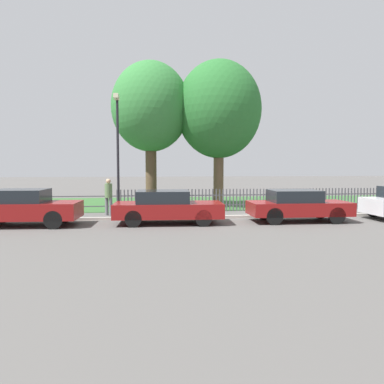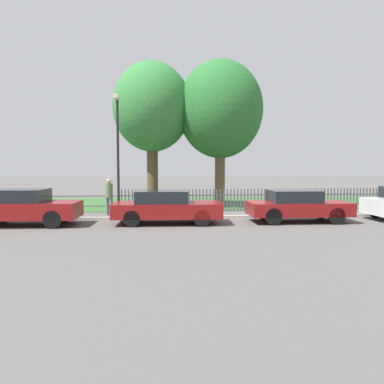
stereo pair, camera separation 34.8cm
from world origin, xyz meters
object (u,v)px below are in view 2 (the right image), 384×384
Objects in this scene: parked_car_black_saloon at (166,207)px; tree_nearest_kerb at (152,108)px; parked_car_navy_estate at (297,205)px; tree_behind_motorcycle at (220,110)px; covered_motorcycle at (164,202)px; pedestrian_near_fence at (109,195)px; street_lamp at (118,141)px; parked_car_silver_hatchback at (25,207)px.

tree_nearest_kerb reaches higher than parked_car_black_saloon.
tree_behind_motorcycle reaches higher than parked_car_navy_estate.
tree_nearest_kerb reaches higher than covered_motorcycle.
street_lamp reaches higher than pedestrian_near_fence.
parked_car_silver_hatchback reaches higher than parked_car_black_saloon.
tree_behind_motorcycle reaches higher than street_lamp.
tree_behind_motorcycle is at bearing 113.04° from parked_car_navy_estate.
tree_behind_motorcycle reaches higher than covered_motorcycle.
tree_behind_motorcycle is (8.46, 5.51, 4.57)m from parked_car_silver_hatchback.
pedestrian_near_fence is at bearing 161.45° from parked_car_navy_estate.
covered_motorcycle is 3.40m from street_lamp.
tree_nearest_kerb is 5.73m from pedestrian_near_fence.
parked_car_silver_hatchback reaches higher than covered_motorcycle.
tree_nearest_kerb is 4.65× the size of pedestrian_near_fence.
pedestrian_near_fence is at bearing 46.36° from parked_car_silver_hatchback.
tree_behind_motorcycle is at bearing 44.81° from covered_motorcycle.
parked_car_black_saloon is 0.54× the size of tree_behind_motorcycle.
parked_car_silver_hatchback is 2.08× the size of covered_motorcycle.
parked_car_silver_hatchback is 0.76× the size of street_lamp.
tree_behind_motorcycle is at bearing 63.23° from parked_car_black_saloon.
parked_car_navy_estate is at bearing 15.90° from pedestrian_near_fence.
parked_car_navy_estate is 0.51× the size of tree_behind_motorcycle.
parked_car_black_saloon is 5.33m from parked_car_navy_estate.
pedestrian_near_fence reaches higher than parked_car_black_saloon.
parked_car_black_saloon is 1.05× the size of parked_car_navy_estate.
parked_car_navy_estate reaches higher than covered_motorcycle.
parked_car_black_saloon is 7.51m from tree_nearest_kerb.
covered_motorcycle is 6.46m from tree_behind_motorcycle.
covered_motorcycle is (-5.38, 2.37, -0.03)m from parked_car_navy_estate.
tree_behind_motorcycle is at bearing 36.29° from street_lamp.
parked_car_silver_hatchback reaches higher than parked_car_navy_estate.
parked_car_silver_hatchback is 0.93× the size of parked_car_black_saloon.
street_lamp is (0.52, -0.98, 2.40)m from pedestrian_near_fence.
tree_nearest_kerb is (-5.93, 5.86, 4.72)m from parked_car_navy_estate.
street_lamp is at bearing 167.08° from parked_car_navy_estate.
tree_nearest_kerb is 4.74m from street_lamp.
tree_behind_motorcycle reaches higher than parked_car_black_saloon.
tree_behind_motorcycle is at bearing 61.76° from pedestrian_near_fence.
covered_motorcycle is 0.36× the size of street_lamp.
parked_car_silver_hatchback is at bearing -177.97° from parked_car_black_saloon.
parked_car_black_saloon is at bearing 1.99° from parked_car_silver_hatchback.
parked_car_silver_hatchback is at bearing -129.58° from tree_nearest_kerb.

